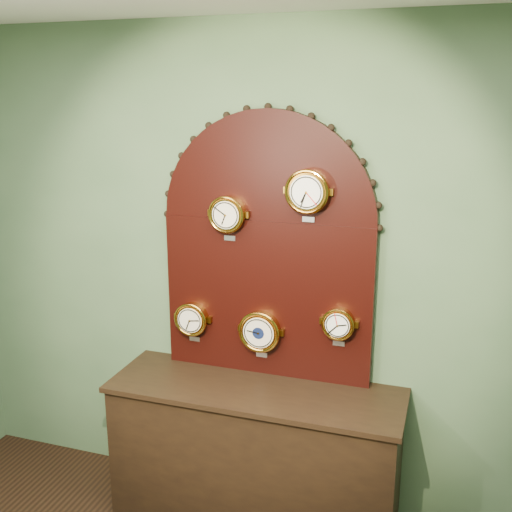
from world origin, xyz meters
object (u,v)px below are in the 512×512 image
(shop_counter, at_px, (255,456))
(arabic_clock, at_px, (308,191))
(tide_clock, at_px, (338,324))
(display_board, at_px, (267,239))
(roman_clock, at_px, (227,214))
(barometer, at_px, (260,331))
(hygrometer, at_px, (192,319))

(shop_counter, height_order, arabic_clock, arabic_clock)
(arabic_clock, bearing_deg, shop_counter, -147.16)
(arabic_clock, relative_size, tide_clock, 1.23)
(display_board, height_order, arabic_clock, display_board)
(shop_counter, xyz_separation_m, roman_clock, (-0.21, 0.15, 1.36))
(tide_clock, bearing_deg, roman_clock, -179.93)
(display_board, distance_m, arabic_clock, 0.38)
(barometer, bearing_deg, shop_counter, -82.49)
(tide_clock, bearing_deg, display_board, 171.24)
(display_board, xyz_separation_m, tide_clock, (0.42, -0.07, -0.42))
(hygrometer, distance_m, barometer, 0.42)
(roman_clock, bearing_deg, display_board, 17.56)
(display_board, relative_size, roman_clock, 5.90)
(roman_clock, bearing_deg, shop_counter, -36.38)
(shop_counter, distance_m, arabic_clock, 1.54)
(roman_clock, xyz_separation_m, arabic_clock, (0.45, -0.00, 0.15))
(roman_clock, distance_m, tide_clock, 0.85)
(shop_counter, bearing_deg, display_board, 90.00)
(shop_counter, bearing_deg, arabic_clock, 32.84)
(display_board, bearing_deg, roman_clock, -162.44)
(arabic_clock, bearing_deg, barometer, -179.93)
(roman_clock, xyz_separation_m, tide_clock, (0.63, 0.00, -0.56))
(hygrometer, bearing_deg, barometer, -0.16)
(arabic_clock, distance_m, tide_clock, 0.73)
(display_board, bearing_deg, barometer, -106.70)
(hygrometer, xyz_separation_m, barometer, (0.42, -0.00, -0.02))
(shop_counter, relative_size, barometer, 5.45)
(shop_counter, bearing_deg, barometer, 97.51)
(shop_counter, height_order, roman_clock, roman_clock)
(hygrometer, relative_size, barometer, 0.86)
(shop_counter, relative_size, display_board, 1.05)
(display_board, distance_m, tide_clock, 0.60)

